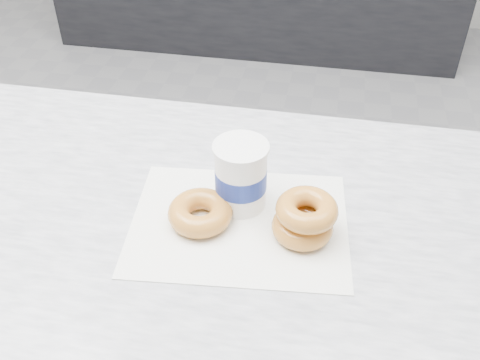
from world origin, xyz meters
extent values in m
plane|color=gray|center=(0.00, 0.00, 0.00)|extent=(5.00, 5.00, 0.00)
cube|color=silver|center=(0.00, -0.60, 0.88)|extent=(3.06, 0.76, 0.04)
cube|color=white|center=(0.38, -0.56, 0.90)|extent=(0.36, 0.29, 0.00)
torus|color=#D17539|center=(0.32, -0.57, 0.92)|extent=(0.11, 0.11, 0.04)
torus|color=#D17539|center=(0.48, -0.57, 0.92)|extent=(0.09, 0.09, 0.03)
torus|color=#D17539|center=(0.49, -0.57, 0.95)|extent=(0.11, 0.11, 0.03)
cylinder|color=white|center=(0.38, -0.51, 0.96)|extent=(0.10, 0.10, 0.12)
cylinder|color=white|center=(0.38, -0.51, 1.01)|extent=(0.09, 0.09, 0.01)
cylinder|color=navy|center=(0.38, -0.51, 0.95)|extent=(0.10, 0.10, 0.04)
camera|label=1|loc=(0.50, -1.16, 1.49)|focal=40.00mm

